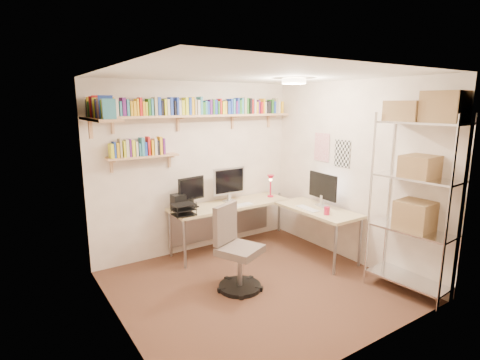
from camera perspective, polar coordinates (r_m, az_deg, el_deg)
name	(u,v)px	position (r m, az deg, el deg)	size (l,w,h in m)	color
ground	(256,286)	(4.76, 2.42, -15.83)	(3.20, 3.20, 0.00)	#47271E
room_shell	(257,161)	(4.28, 2.63, 2.93)	(3.24, 3.04, 2.52)	#C1AE9D
wall_shelves	(176,116)	(5.15, -9.75, 9.60)	(3.12, 1.09, 0.80)	tan
corner_desk	(246,206)	(5.49, 0.97, -4.05)	(2.18, 1.83, 1.25)	beige
office_chair	(236,254)	(4.54, -0.66, -11.23)	(0.60, 0.60, 1.02)	black
wire_rack	(420,165)	(4.58, 25.78, 2.07)	(0.52, 0.94, 2.32)	silver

